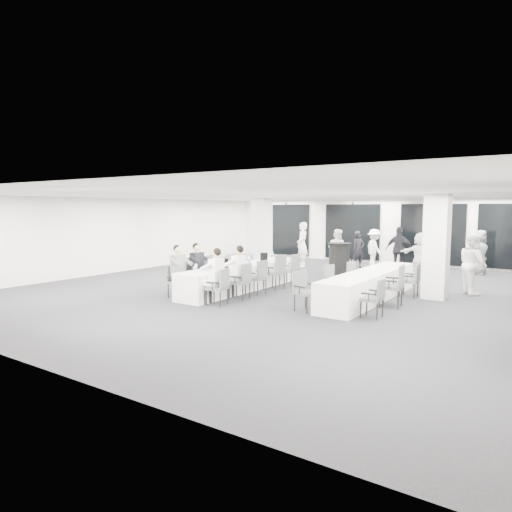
{
  "coord_description": "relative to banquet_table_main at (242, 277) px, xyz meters",
  "views": [
    {
      "loc": [
        6.96,
        -11.74,
        2.42
      ],
      "look_at": [
        -0.8,
        -0.2,
        0.96
      ],
      "focal_mm": 32.0,
      "sensor_mm": 36.0,
      "label": 1
    }
  ],
  "objects": [
    {
      "name": "cocktail_table",
      "position": [
        1.18,
        4.36,
        0.22
      ],
      "size": [
        0.84,
        0.84,
        1.17
      ],
      "color": "black",
      "rests_on": "floor"
    },
    {
      "name": "ice_bucket_far",
      "position": [
        0.04,
        1.1,
        0.51
      ],
      "size": [
        0.24,
        0.24,
        0.28
      ],
      "primitive_type": "cylinder",
      "color": "black",
      "rests_on": "banquet_table_main"
    },
    {
      "name": "chair_main_left_mid",
      "position": [
        -0.84,
        -0.34,
        0.2
      ],
      "size": [
        0.62,
        0.65,
        1.01
      ],
      "rotation": [
        0.0,
        0.0,
        -1.31
      ],
      "color": "#4A4C51",
      "rests_on": "floor"
    },
    {
      "name": "standing_guest_f",
      "position": [
        3.63,
        5.89,
        0.51
      ],
      "size": [
        1.68,
        0.81,
        1.76
      ],
      "primitive_type": "imported",
      "rotation": [
        0.0,
        0.0,
        3.26
      ],
      "color": "white",
      "rests_on": "floor"
    },
    {
      "name": "chair_side_right_far",
      "position": [
        4.5,
        1.69,
        0.14
      ],
      "size": [
        0.47,
        0.52,
        0.91
      ],
      "rotation": [
        0.0,
        0.0,
        1.59
      ],
      "color": "#4A4C51",
      "rests_on": "floor"
    },
    {
      "name": "seated_guest_a",
      "position": [
        -0.67,
        -1.96,
        0.44
      ],
      "size": [
        0.5,
        0.38,
        1.44
      ],
      "rotation": [
        0.0,
        0.0,
        -1.57
      ],
      "color": "slate",
      "rests_on": "floor"
    },
    {
      "name": "ice_bucket_near",
      "position": [
        -0.02,
        -0.85,
        0.51
      ],
      "size": [
        0.24,
        0.24,
        0.28
      ],
      "primitive_type": "cylinder",
      "color": "black",
      "rests_on": "banquet_table_main"
    },
    {
      "name": "chair_main_right_near",
      "position": [
        0.83,
        -2.12,
        0.15
      ],
      "size": [
        0.54,
        0.58,
        0.93
      ],
      "rotation": [
        0.0,
        0.0,
        1.75
      ],
      "color": "#4A4C51",
      "rests_on": "floor"
    },
    {
      "name": "seated_guest_d",
      "position": [
        0.67,
        -1.18,
        0.44
      ],
      "size": [
        0.5,
        0.38,
        1.44
      ],
      "rotation": [
        0.0,
        0.0,
        1.57
      ],
      "color": "white",
      "rests_on": "floor"
    },
    {
      "name": "room",
      "position": [
        1.75,
        1.94,
        1.01
      ],
      "size": [
        14.04,
        16.04,
        2.84
      ],
      "color": "black",
      "rests_on": "ground"
    },
    {
      "name": "plate_b",
      "position": [
        0.09,
        -1.67,
        0.39
      ],
      "size": [
        0.22,
        0.22,
        0.03
      ],
      "color": "white",
      "rests_on": "banquet_table_main"
    },
    {
      "name": "chair_main_right_mid",
      "position": [
        0.84,
        -0.41,
        0.18
      ],
      "size": [
        0.5,
        0.56,
        0.97
      ],
      "rotation": [
        0.0,
        0.0,
        1.55
      ],
      "color": "#4A4C51",
      "rests_on": "floor"
    },
    {
      "name": "chair_side_right_mid",
      "position": [
        4.51,
        0.11,
        0.22
      ],
      "size": [
        0.58,
        0.63,
        1.04
      ],
      "rotation": [
        0.0,
        0.0,
        1.68
      ],
      "color": "#4A4C51",
      "rests_on": "floor"
    },
    {
      "name": "chair_side_left_near",
      "position": [
        2.84,
        -1.47,
        0.16
      ],
      "size": [
        0.57,
        0.6,
        0.94
      ],
      "rotation": [
        0.0,
        0.0,
        -1.82
      ],
      "color": "#4A4C51",
      "rests_on": "floor"
    },
    {
      "name": "chair_main_right_second",
      "position": [
        0.83,
        -1.17,
        0.18
      ],
      "size": [
        0.55,
        0.59,
        0.97
      ],
      "rotation": [
        0.0,
        0.0,
        1.72
      ],
      "color": "#4A4C51",
      "rests_on": "floor"
    },
    {
      "name": "standing_guest_b",
      "position": [
        0.49,
        5.72,
        0.53
      ],
      "size": [
        0.92,
        0.6,
        1.81
      ],
      "primitive_type": "imported",
      "rotation": [
        0.0,
        0.0,
        3.06
      ],
      "color": "white",
      "rests_on": "floor"
    },
    {
      "name": "chair_side_left_far",
      "position": [
        2.84,
        1.69,
        0.11
      ],
      "size": [
        0.5,
        0.53,
        0.86
      ],
      "rotation": [
        0.0,
        0.0,
        -1.74
      ],
      "color": "#4A4C51",
      "rests_on": "floor"
    },
    {
      "name": "standing_guest_a",
      "position": [
        1.06,
        6.51,
        0.47
      ],
      "size": [
        0.75,
        0.79,
        1.7
      ],
      "primitive_type": "imported",
      "rotation": [
        0.0,
        0.0,
        1.01
      ],
      "color": "black",
      "rests_on": "floor"
    },
    {
      "name": "column_left",
      "position": [
        -1.94,
        4.03,
        1.02
      ],
      "size": [
        0.6,
        0.6,
        2.8
      ],
      "primitive_type": "cube",
      "color": "silver",
      "rests_on": "floor"
    },
    {
      "name": "banquet_table_main",
      "position": [
        0.0,
        0.0,
        0.0
      ],
      "size": [
        0.9,
        5.0,
        0.75
      ],
      "primitive_type": "cube",
      "color": "white",
      "rests_on": "floor"
    },
    {
      "name": "standing_guest_g",
      "position": [
        -1.09,
        5.79,
        0.67
      ],
      "size": [
        0.98,
        0.97,
        2.09
      ],
      "primitive_type": "imported",
      "rotation": [
        0.0,
        0.0,
        -0.75
      ],
      "color": "white",
      "rests_on": "floor"
    },
    {
      "name": "plate_a",
      "position": [
        -0.01,
        -1.34,
        0.39
      ],
      "size": [
        0.19,
        0.19,
        0.03
      ],
      "color": "white",
      "rests_on": "banquet_table_main"
    },
    {
      "name": "chair_main_left_second",
      "position": [
        -0.84,
        -1.19,
        0.2
      ],
      "size": [
        0.51,
        0.58,
        1.01
      ],
      "rotation": [
        0.0,
        0.0,
        -1.57
      ],
      "color": "#4A4C51",
      "rests_on": "floor"
    },
    {
      "name": "wine_glass",
      "position": [
        0.1,
        -2.24,
        0.52
      ],
      "size": [
        0.08,
        0.08,
        0.2
      ],
      "color": "silver",
      "rests_on": "banquet_table_main"
    },
    {
      "name": "column_right",
      "position": [
        5.06,
        1.83,
        1.02
      ],
      "size": [
        0.6,
        0.6,
        2.8
      ],
      "primitive_type": "cube",
      "color": "silver",
      "rests_on": "floor"
    },
    {
      "name": "standing_guest_c",
      "position": [
        1.44,
        7.33,
        0.51
      ],
      "size": [
        1.23,
        1.21,
        1.77
      ],
      "primitive_type": "imported",
      "rotation": [
        0.0,
        0.0,
        2.38
      ],
      "color": "white",
      "rests_on": "floor"
    },
    {
      "name": "chair_main_left_near",
      "position": [
        -0.83,
        -1.96,
        0.13
      ],
      "size": [
        0.47,
        0.52,
        0.88
      ],
      "rotation": [
        0.0,
        0.0,
        -1.5
      ],
      "color": "#4A4C51",
      "rests_on": "floor"
    },
    {
      "name": "chair_main_right_fourth",
      "position": [
        0.84,
        0.57,
        0.22
      ],
      "size": [
        0.57,
        0.62,
        1.04
      ],
      "rotation": [
        0.0,
        0.0,
        1.48
      ],
      "color": "#4A4C51",
      "rests_on": "floor"
    },
    {
      "name": "water_bottle_a",
      "position": [
        -0.16,
        -1.89,
        0.48
      ],
      "size": [
        0.06,
        0.06,
        0.2
      ],
      "primitive_type": "cylinder",
      "color": "silver",
      "rests_on": "banquet_table_main"
    },
    {
      "name": "banquet_table_side",
      "position": [
        3.67,
        0.66,
        0.0
      ],
      "size": [
        0.9,
        5.0,
        0.75
      ],
      "primitive_type": "cube",
      "color": "white",
      "rests_on": "floor"
    },
    {
      "name": "standing_guest_h",
      "position": [
        5.79,
        3.07,
        0.61
      ],
      "size": [
        1.01,
        1.11,
        1.96
      ],
      "primitive_type": "imported",
      "rotation": [
        0.0,
        0.0,
        2.18
      ],
      "color": "white",
      "rests_on": "floor"
    },
    {
      "name": "seated_guest_c",
      "position": [
        0.67,
        -2.14,
        0.44
      ],
      "size": [
        0.5,
        0.38,
        1.44
      ],
      "rotation": [
        0.0,
        0.0,
        1.57
      ],
      "color": "white",
      "rests_on": "floor"
    },
    {
      "name": "chair_main_left_far",
      "position": [
        -0.83,
        1.7,
        0.12
      ],
      "size": [
        0.47,
        0.52,
        0.87
      ],
      "rotation": [
        0.0,
        0.0,
        -1.65
      ],
      "color": "#4A4C51",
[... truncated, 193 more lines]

